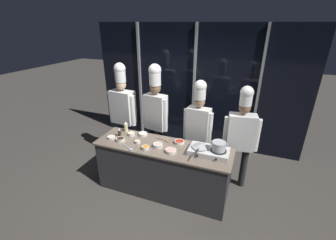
{
  "coord_description": "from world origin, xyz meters",
  "views": [
    {
      "loc": [
        1.2,
        -2.87,
        2.69
      ],
      "look_at": [
        0.0,
        0.25,
        1.23
      ],
      "focal_mm": 24.0,
      "sensor_mm": 36.0,
      "label": 1
    }
  ],
  "objects_px": {
    "prep_bowl_soy_glaze": "(120,139)",
    "chef_line": "(198,124)",
    "prep_bowl_rice": "(143,134)",
    "portable_stove": "(209,151)",
    "stock_pot": "(219,146)",
    "chef_pastry": "(241,133)",
    "prep_bowl_noodles": "(131,134)",
    "chef_head": "(123,107)",
    "squeeze_bottle_oil": "(126,127)",
    "chef_sous": "(156,110)",
    "prep_bowl_ginger": "(138,142)",
    "prep_bowl_carrots": "(145,148)",
    "squeeze_bottle_soy": "(119,133)",
    "prep_bowl_garlic": "(111,137)",
    "serving_spoon_slotted": "(130,148)",
    "prep_bowl_shrimp": "(171,151)",
    "frying_pan": "(200,146)",
    "serving_spoon_solid": "(166,141)",
    "prep_bowl_chili_flakes": "(179,142)",
    "prep_bowl_chicken": "(158,145)"
  },
  "relations": [
    {
      "from": "stock_pot",
      "to": "serving_spoon_slotted",
      "type": "bearing_deg",
      "value": -167.41
    },
    {
      "from": "portable_stove",
      "to": "prep_bowl_noodles",
      "type": "xyz_separation_m",
      "value": [
        -1.38,
        0.11,
        -0.02
      ]
    },
    {
      "from": "chef_head",
      "to": "squeeze_bottle_oil",
      "type": "bearing_deg",
      "value": 131.71
    },
    {
      "from": "portable_stove",
      "to": "chef_line",
      "type": "bearing_deg",
      "value": 118.27
    },
    {
      "from": "stock_pot",
      "to": "chef_pastry",
      "type": "distance_m",
      "value": 0.64
    },
    {
      "from": "frying_pan",
      "to": "prep_bowl_chili_flakes",
      "type": "relative_size",
      "value": 2.76
    },
    {
      "from": "prep_bowl_garlic",
      "to": "chef_sous",
      "type": "bearing_deg",
      "value": 56.05
    },
    {
      "from": "prep_bowl_rice",
      "to": "chef_pastry",
      "type": "distance_m",
      "value": 1.65
    },
    {
      "from": "prep_bowl_soy_glaze",
      "to": "prep_bowl_noodles",
      "type": "bearing_deg",
      "value": 73.01
    },
    {
      "from": "prep_bowl_chili_flakes",
      "to": "chef_pastry",
      "type": "xyz_separation_m",
      "value": [
        0.92,
        0.43,
        0.13
      ]
    },
    {
      "from": "squeeze_bottle_oil",
      "to": "stock_pot",
      "type": "bearing_deg",
      "value": -7.23
    },
    {
      "from": "squeeze_bottle_soy",
      "to": "prep_bowl_rice",
      "type": "relative_size",
      "value": 1.02
    },
    {
      "from": "prep_bowl_shrimp",
      "to": "chef_sous",
      "type": "height_order",
      "value": "chef_sous"
    },
    {
      "from": "chef_sous",
      "to": "prep_bowl_soy_glaze",
      "type": "bearing_deg",
      "value": 78.23
    },
    {
      "from": "frying_pan",
      "to": "prep_bowl_garlic",
      "type": "xyz_separation_m",
      "value": [
        -1.51,
        -0.1,
        -0.1
      ]
    },
    {
      "from": "prep_bowl_soy_glaze",
      "to": "serving_spoon_solid",
      "type": "bearing_deg",
      "value": 20.76
    },
    {
      "from": "serving_spoon_slotted",
      "to": "frying_pan",
      "type": "bearing_deg",
      "value": 15.45
    },
    {
      "from": "squeeze_bottle_soy",
      "to": "chef_sous",
      "type": "relative_size",
      "value": 0.08
    },
    {
      "from": "stock_pot",
      "to": "prep_bowl_shrimp",
      "type": "xyz_separation_m",
      "value": [
        -0.68,
        -0.16,
        -0.14
      ]
    },
    {
      "from": "prep_bowl_ginger",
      "to": "prep_bowl_noodles",
      "type": "bearing_deg",
      "value": 138.85
    },
    {
      "from": "prep_bowl_chicken",
      "to": "chef_pastry",
      "type": "height_order",
      "value": "chef_pastry"
    },
    {
      "from": "portable_stove",
      "to": "prep_bowl_carrots",
      "type": "height_order",
      "value": "portable_stove"
    },
    {
      "from": "prep_bowl_garlic",
      "to": "chef_line",
      "type": "bearing_deg",
      "value": 27.69
    },
    {
      "from": "prep_bowl_chicken",
      "to": "serving_spoon_solid",
      "type": "bearing_deg",
      "value": 78.14
    },
    {
      "from": "squeeze_bottle_soy",
      "to": "chef_sous",
      "type": "xyz_separation_m",
      "value": [
        0.4,
        0.64,
        0.25
      ]
    },
    {
      "from": "prep_bowl_soy_glaze",
      "to": "serving_spoon_slotted",
      "type": "height_order",
      "value": "prep_bowl_soy_glaze"
    },
    {
      "from": "frying_pan",
      "to": "chef_sous",
      "type": "bearing_deg",
      "value": 147.42
    },
    {
      "from": "chef_line",
      "to": "portable_stove",
      "type": "bearing_deg",
      "value": 123.49
    },
    {
      "from": "prep_bowl_chicken",
      "to": "chef_sous",
      "type": "distance_m",
      "value": 0.86
    },
    {
      "from": "squeeze_bottle_oil",
      "to": "prep_bowl_chili_flakes",
      "type": "bearing_deg",
      "value": -3.35
    },
    {
      "from": "prep_bowl_noodles",
      "to": "chef_head",
      "type": "xyz_separation_m",
      "value": [
        -0.5,
        0.57,
        0.23
      ]
    },
    {
      "from": "chef_sous",
      "to": "chef_line",
      "type": "xyz_separation_m",
      "value": [
        0.83,
        -0.05,
        -0.13
      ]
    },
    {
      "from": "portable_stove",
      "to": "prep_bowl_ginger",
      "type": "distance_m",
      "value": 1.15
    },
    {
      "from": "prep_bowl_rice",
      "to": "prep_bowl_soy_glaze",
      "type": "relative_size",
      "value": 1.03
    },
    {
      "from": "prep_bowl_ginger",
      "to": "prep_bowl_shrimp",
      "type": "relative_size",
      "value": 0.54
    },
    {
      "from": "prep_bowl_noodles",
      "to": "chef_head",
      "type": "relative_size",
      "value": 0.06
    },
    {
      "from": "squeeze_bottle_soy",
      "to": "serving_spoon_solid",
      "type": "distance_m",
      "value": 0.81
    },
    {
      "from": "prep_bowl_shrimp",
      "to": "squeeze_bottle_oil",
      "type": "bearing_deg",
      "value": 159.65
    },
    {
      "from": "prep_bowl_chicken",
      "to": "prep_bowl_noodles",
      "type": "bearing_deg",
      "value": 161.65
    },
    {
      "from": "prep_bowl_shrimp",
      "to": "prep_bowl_carrots",
      "type": "bearing_deg",
      "value": -171.63
    },
    {
      "from": "prep_bowl_garlic",
      "to": "serving_spoon_slotted",
      "type": "distance_m",
      "value": 0.5
    },
    {
      "from": "prep_bowl_rice",
      "to": "prep_bowl_garlic",
      "type": "bearing_deg",
      "value": -147.25
    },
    {
      "from": "prep_bowl_rice",
      "to": "chef_line",
      "type": "xyz_separation_m",
      "value": [
        0.87,
        0.41,
        0.17
      ]
    },
    {
      "from": "prep_bowl_shrimp",
      "to": "squeeze_bottle_soy",
      "type": "bearing_deg",
      "value": 171.06
    },
    {
      "from": "prep_bowl_carrots",
      "to": "squeeze_bottle_soy",
      "type": "bearing_deg",
      "value": 160.21
    },
    {
      "from": "squeeze_bottle_oil",
      "to": "chef_head",
      "type": "height_order",
      "value": "chef_head"
    },
    {
      "from": "frying_pan",
      "to": "prep_bowl_rice",
      "type": "bearing_deg",
      "value": 169.6
    },
    {
      "from": "prep_bowl_rice",
      "to": "chef_head",
      "type": "relative_size",
      "value": 0.08
    },
    {
      "from": "prep_bowl_chicken",
      "to": "frying_pan",
      "type": "bearing_deg",
      "value": 6.89
    },
    {
      "from": "prep_bowl_soy_glaze",
      "to": "chef_line",
      "type": "relative_size",
      "value": 0.08
    }
  ]
}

